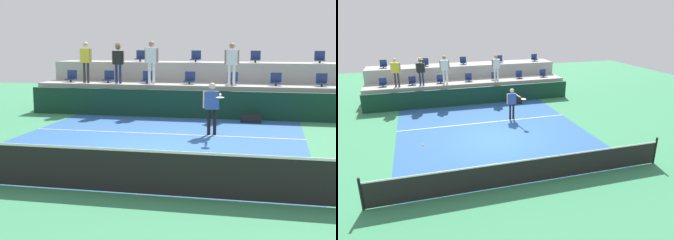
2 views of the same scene
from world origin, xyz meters
TOP-DOWN VIEW (x-y plane):
  - ground_plane at (0.00, 0.00)m, footprint 40.00×40.00m
  - court_inner_paint at (0.00, 1.00)m, footprint 9.00×10.00m
  - court_service_line at (0.00, 2.40)m, footprint 9.00×0.06m
  - tennis_net at (0.00, -4.00)m, footprint 10.48×0.08m
  - sponsor_backboard at (0.00, 6.00)m, footprint 13.00×0.16m
  - seating_tier_lower at (0.00, 7.30)m, footprint 13.00×1.80m
  - seating_tier_upper at (0.00, 9.10)m, footprint 13.00×1.80m
  - stadium_chair_lower_far_left at (-5.31, 7.23)m, footprint 0.44×0.40m
  - stadium_chair_lower_left at (-3.57, 7.23)m, footprint 0.44×0.40m
  - stadium_chair_lower_mid_left at (-1.82, 7.23)m, footprint 0.44×0.40m
  - stadium_chair_lower_center at (0.01, 7.23)m, footprint 0.44×0.40m
  - stadium_chair_lower_mid_right at (1.80, 7.23)m, footprint 0.44×0.40m
  - stadium_chair_lower_right at (3.56, 7.23)m, footprint 0.44×0.40m
  - stadium_chair_lower_far_right at (5.34, 7.23)m, footprint 0.44×0.40m
  - stadium_chair_upper_far_left at (-5.30, 9.03)m, footprint 0.44×0.40m
  - stadium_chair_upper_left at (-2.62, 9.03)m, footprint 0.44×0.40m
  - stadium_chair_upper_center at (-0.02, 9.03)m, footprint 0.44×0.40m
  - stadium_chair_upper_right at (2.65, 9.03)m, footprint 0.44×0.40m
  - stadium_chair_upper_far_right at (5.38, 9.03)m, footprint 0.44×0.40m
  - tennis_player at (1.55, 2.59)m, footprint 0.80×1.18m
  - spectator_leaning_on_rail at (-4.45, 6.85)m, footprint 0.61×0.28m
  - spectator_with_hat at (-3.00, 6.85)m, footprint 0.58×0.46m
  - spectator_in_white at (-1.54, 6.85)m, footprint 0.62×0.27m
  - spectator_in_grey at (1.79, 6.85)m, footprint 0.60×0.25m
  - equipment_bag at (2.68, 5.32)m, footprint 0.76×0.28m

SIDE VIEW (x-z plane):
  - ground_plane at x=0.00m, z-range 0.00..0.00m
  - court_inner_paint at x=0.00m, z-range 0.00..0.01m
  - court_service_line at x=0.00m, z-range 0.01..0.01m
  - equipment_bag at x=2.68m, z-range 0.00..0.30m
  - tennis_net at x=0.00m, z-range -0.04..1.03m
  - sponsor_backboard at x=0.00m, z-range 0.00..1.10m
  - seating_tier_lower at x=0.00m, z-range 0.00..1.25m
  - tennis_player at x=1.55m, z-range 0.19..1.89m
  - seating_tier_upper at x=0.00m, z-range 0.00..2.10m
  - stadium_chair_lower_far_left at x=-5.31m, z-range 1.20..1.72m
  - stadium_chair_lower_left at x=-3.57m, z-range 1.20..1.72m
  - stadium_chair_lower_mid_left at x=-1.82m, z-range 1.20..1.72m
  - stadium_chair_lower_center at x=0.01m, z-range 1.20..1.72m
  - stadium_chair_lower_mid_right at x=1.80m, z-range 1.20..1.72m
  - stadium_chair_lower_right at x=3.56m, z-range 1.20..1.72m
  - stadium_chair_lower_far_right at x=5.34m, z-range 1.20..1.72m
  - spectator_in_grey at x=1.79m, z-range 1.43..3.13m
  - spectator_with_hat at x=-3.00m, z-range 1.44..3.14m
  - spectator_leaning_on_rail at x=-4.45m, z-range 1.44..3.19m
  - stadium_chair_upper_far_left at x=-5.30m, z-range 2.05..2.57m
  - stadium_chair_upper_left at x=-2.62m, z-range 2.05..2.57m
  - stadium_chair_upper_center at x=-0.02m, z-range 2.05..2.57m
  - stadium_chair_upper_right at x=2.65m, z-range 2.05..2.57m
  - stadium_chair_upper_far_right at x=5.38m, z-range 2.05..2.57m
  - spectator_in_white at x=-1.54m, z-range 1.45..3.23m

